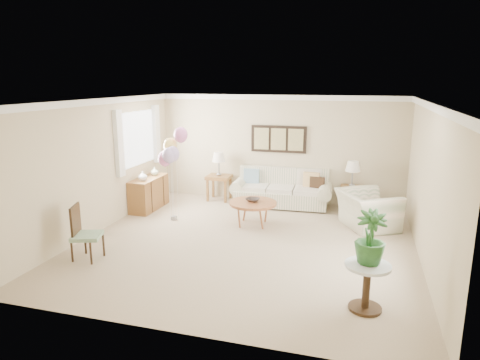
{
  "coord_description": "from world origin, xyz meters",
  "views": [
    {
      "loc": [
        1.94,
        -7.17,
        2.95
      ],
      "look_at": [
        -0.29,
        0.6,
        1.05
      ],
      "focal_mm": 32.0,
      "sensor_mm": 36.0,
      "label": 1
    }
  ],
  "objects_px": {
    "sofa": "(282,191)",
    "balloon_cluster": "(172,150)",
    "armchair": "(367,210)",
    "accent_chair": "(83,231)",
    "coffee_table": "(253,204)"
  },
  "relations": [
    {
      "from": "armchair",
      "to": "sofa",
      "type": "bearing_deg",
      "value": 32.6
    },
    {
      "from": "accent_chair",
      "to": "balloon_cluster",
      "type": "bearing_deg",
      "value": 75.04
    },
    {
      "from": "sofa",
      "to": "accent_chair",
      "type": "distance_m",
      "value": 4.81
    },
    {
      "from": "sofa",
      "to": "balloon_cluster",
      "type": "distance_m",
      "value": 2.93
    },
    {
      "from": "sofa",
      "to": "accent_chair",
      "type": "height_order",
      "value": "accent_chair"
    },
    {
      "from": "sofa",
      "to": "coffee_table",
      "type": "relative_size",
      "value": 2.46
    },
    {
      "from": "coffee_table",
      "to": "armchair",
      "type": "distance_m",
      "value": 2.33
    },
    {
      "from": "coffee_table",
      "to": "balloon_cluster",
      "type": "height_order",
      "value": "balloon_cluster"
    },
    {
      "from": "sofa",
      "to": "accent_chair",
      "type": "relative_size",
      "value": 2.62
    },
    {
      "from": "balloon_cluster",
      "to": "armchair",
      "type": "bearing_deg",
      "value": 9.82
    },
    {
      "from": "coffee_table",
      "to": "accent_chair",
      "type": "bearing_deg",
      "value": -133.26
    },
    {
      "from": "sofa",
      "to": "armchair",
      "type": "height_order",
      "value": "sofa"
    },
    {
      "from": "sofa",
      "to": "balloon_cluster",
      "type": "xyz_separation_m",
      "value": [
        -2.01,
        -1.77,
        1.18
      ]
    },
    {
      "from": "accent_chair",
      "to": "armchair",
      "type": "bearing_deg",
      "value": 32.78
    },
    {
      "from": "armchair",
      "to": "accent_chair",
      "type": "bearing_deg",
      "value": 94.25
    }
  ]
}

